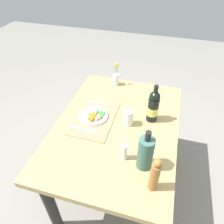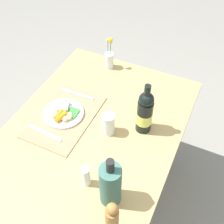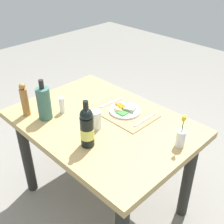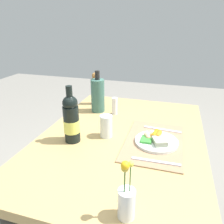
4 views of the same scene
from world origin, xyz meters
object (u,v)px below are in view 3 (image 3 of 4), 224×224
dinner_plate (124,110)px  cooler_bottle (44,103)px  salt_shaker (62,105)px  water_tumbler (96,121)px  pepper_mill (25,100)px  knife (112,102)px  dining_table (102,136)px  flower_vase (181,137)px  fork (145,120)px  wine_bottle (87,128)px

dinner_plate → cooler_bottle: size_ratio=0.77×
cooler_bottle → salt_shaker: bearing=-98.8°
dinner_plate → water_tumbler: water_tumbler is taller
pepper_mill → dinner_plate: bearing=-132.4°
knife → dining_table: bearing=124.2°
flower_vase → pepper_mill: pepper_mill is taller
dining_table → knife: (0.12, -0.21, 0.14)m
water_tumbler → salt_shaker: size_ratio=1.06×
knife → cooler_bottle: bearing=73.4°
knife → salt_shaker: (0.16, 0.33, 0.05)m
water_tumbler → dinner_plate: bearing=-89.8°
flower_vase → dining_table: bearing=15.4°
fork → water_tumbler: 0.34m
flower_vase → cooler_bottle: (0.81, 0.39, 0.05)m
dining_table → wine_bottle: wine_bottle is taller
dinner_plate → cooler_bottle: bearing=52.9°
flower_vase → dinner_plate: bearing=-5.1°
flower_vase → water_tumbler: flower_vase is taller
dinner_plate → salt_shaker: size_ratio=1.91×
dining_table → cooler_bottle: cooler_bottle is taller
flower_vase → water_tumbler: size_ratio=1.76×
wine_bottle → flower_vase: wine_bottle is taller
dinner_plate → dining_table: bearing=80.5°
cooler_bottle → dinner_plate: bearing=-127.1°
salt_shaker → wine_bottle: bearing=164.2°
dinner_plate → pepper_mill: pepper_mill is taller
dinner_plate → wine_bottle: 0.45m
wine_bottle → flower_vase: size_ratio=1.39×
cooler_bottle → wine_bottle: bearing=-178.5°
cooler_bottle → knife: bearing=-111.1°
dining_table → wine_bottle: 0.37m
cooler_bottle → pepper_mill: cooler_bottle is taller
fork → knife: bearing=-2.1°
dining_table → fork: bearing=-134.6°
fork → flower_vase: bearing=167.5°
knife → wine_bottle: bearing=123.6°
flower_vase → salt_shaker: size_ratio=1.86×
dining_table → cooler_bottle: 0.46m
wine_bottle → flower_vase: (-0.39, -0.38, -0.06)m
water_tumbler → cooler_bottle: bearing=26.8°
dining_table → pepper_mill: (0.43, 0.32, 0.24)m
flower_vase → salt_shaker: (0.79, 0.26, -0.01)m
dining_table → water_tumbler: bearing=111.5°
pepper_mill → salt_shaker: 0.25m
wine_bottle → cooler_bottle: wine_bottle is taller
cooler_bottle → pepper_mill: (0.13, 0.07, -0.00)m
dinner_plate → fork: size_ratio=1.02×
salt_shaker → pepper_mill: bearing=52.2°
salt_shaker → cooler_bottle: bearing=81.2°
pepper_mill → salt_shaker: size_ratio=2.08×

